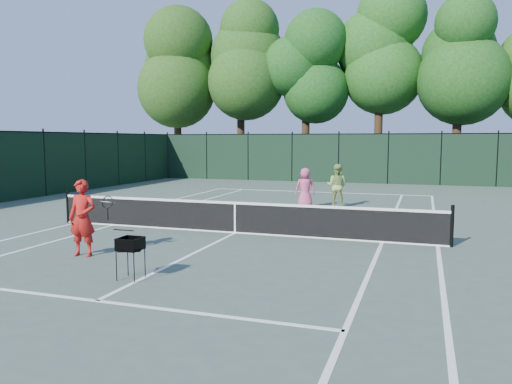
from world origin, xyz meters
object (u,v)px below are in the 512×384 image
(coach, at_px, (83,218))
(player_pink, at_px, (305,188))
(player_green, at_px, (337,186))
(loose_ball_midcourt, at_px, (119,245))
(ball_hopper, at_px, (130,244))

(coach, height_order, player_pink, coach)
(player_green, distance_m, loose_ball_midcourt, 9.90)
(coach, xyz_separation_m, player_green, (4.14, 10.16, -0.03))
(coach, bearing_deg, ball_hopper, -39.81)
(player_pink, bearing_deg, coach, 54.37)
(player_green, height_order, loose_ball_midcourt, player_green)
(coach, height_order, loose_ball_midcourt, coach)
(player_green, height_order, ball_hopper, player_green)
(coach, bearing_deg, loose_ball_midcourt, 72.05)
(coach, distance_m, loose_ball_midcourt, 1.42)
(player_pink, bearing_deg, player_green, -165.93)
(player_green, distance_m, ball_hopper, 11.67)
(player_green, relative_size, ball_hopper, 2.11)
(player_pink, xyz_separation_m, loose_ball_midcourt, (-2.82, -8.35, -0.76))
(ball_hopper, height_order, loose_ball_midcourt, ball_hopper)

